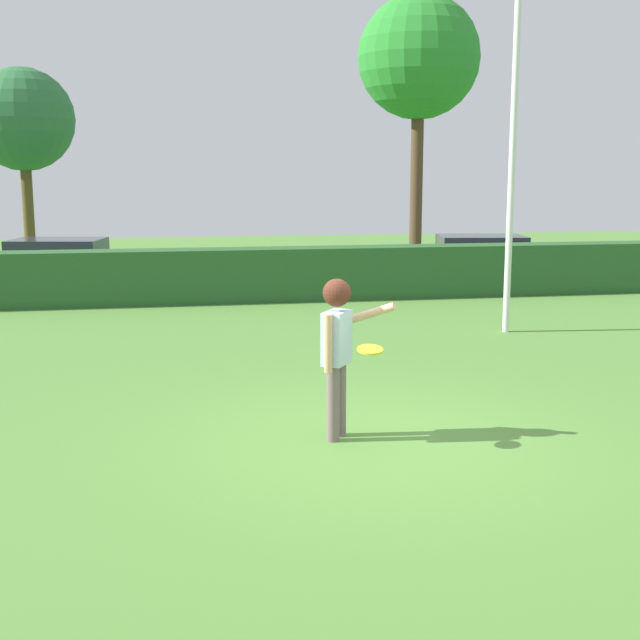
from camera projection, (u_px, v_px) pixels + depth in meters
ground_plane at (376, 442)px, 9.10m from camera, size 60.00×60.00×0.00m
person at (338, 340)px, 9.04m from camera, size 0.84×0.49×1.77m
frisbee at (370, 350)px, 8.70m from camera, size 0.27×0.27×0.07m
lamppost at (513, 129)px, 14.76m from camera, size 0.24×0.24×6.64m
hedge_row at (265, 274)px, 19.04m from camera, size 25.85×0.90×1.20m
parked_car_blue at (58, 261)px, 20.96m from camera, size 4.44×2.44×1.25m
parked_car_red at (481, 257)px, 22.13m from camera, size 4.43×2.39×1.25m
maple_tree at (419, 59)px, 24.39m from camera, size 3.58×3.58×7.99m
willow_tree at (23, 121)px, 25.25m from camera, size 3.09×3.09×6.01m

